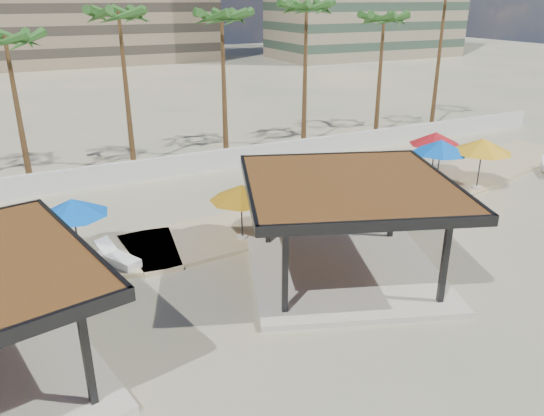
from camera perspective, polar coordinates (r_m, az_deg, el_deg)
The scene contains 17 objects.
ground at distance 19.06m, azimuth 7.47°, elevation -9.60°, with size 200.00×200.00×0.00m, color tan.
promenade at distance 25.82m, azimuth 1.84°, elevation -0.53°, with size 44.45×7.97×0.24m.
boundary_wall at distance 32.17m, azimuth -8.36°, elevation 4.83°, with size 56.00×0.30×1.20m, color silver.
pavilion_central at distance 19.70m, azimuth 8.08°, elevation -1.23°, with size 9.45×9.45×3.74m.
umbrella_b at distance 22.13m, azimuth -3.33°, elevation 1.66°, with size 3.59×3.59×2.42m.
umbrella_c at distance 31.50m, azimuth 17.20°, elevation 7.16°, with size 3.25×3.25×2.61m.
umbrella_d at distance 29.81m, azimuth 17.70°, elevation 6.32°, with size 3.34×3.34×2.62m.
umbrella_e at distance 30.22m, azimuth 21.73°, elevation 6.25°, with size 3.94×3.94×2.77m.
umbrella_f at distance 21.95m, azimuth -20.66°, elevation 0.09°, with size 3.23×3.23×2.44m.
lounger_a at distance 21.60m, azimuth -16.23°, elevation -5.23°, with size 1.52×2.14×0.78m.
lounger_b at distance 28.16m, azimuth 14.03°, elevation 1.38°, with size 1.53×1.95×0.72m.
lounger_c at distance 28.16m, azimuth 9.37°, elevation 1.75°, with size 1.05×1.98×0.71m.
palm_c at distance 31.54m, azimuth -26.69°, elevation 15.39°, with size 3.00×3.00×8.67m.
palm_d at distance 32.90m, azimuth -16.10°, elevation 18.74°, with size 3.00×3.00×9.75m.
palm_e at distance 34.10m, azimuth -5.42°, elevation 19.24°, with size 3.00×3.00×9.58m.
palm_f at distance 36.86m, azimuth 3.72°, elevation 20.17°, with size 3.00×3.00×10.05m.
palm_g at distance 39.89m, azimuth 11.93°, elevation 18.88°, with size 3.00×3.00×9.30m.
Camera 1 is at (-9.35, -13.35, 9.88)m, focal length 35.00 mm.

